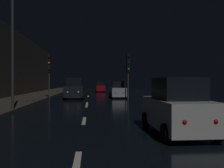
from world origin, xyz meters
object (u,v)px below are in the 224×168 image
Objects in this scene: car_parked_right_far at (118,90)px; traffic_light_far_right at (128,67)px; car_distant_taillights at (100,87)px; traffic_light_far_left at (49,66)px; streetlamp_overhead at (20,20)px; car_parked_right_near at (177,108)px; car_approaching_headlights at (74,89)px.

traffic_light_far_right is at bearing -162.16° from car_parked_right_far.
traffic_light_far_left is at bearing 160.27° from car_distant_taillights.
car_distant_taillights is (5.97, 28.85, -4.63)m from streetlamp_overhead.
car_distant_taillights is 0.95× the size of car_parked_right_near.
traffic_light_far_right is at bearing -173.81° from car_distant_taillights.
car_parked_right_far reaches higher than car_distant_taillights.
streetlamp_overhead is (-8.04, -9.70, 2.12)m from traffic_light_far_right.
car_approaching_headlights is 4.85m from car_parked_right_far.
car_parked_right_near is at bearing 19.02° from traffic_light_far_left.
streetlamp_overhead is 10.86m from car_parked_right_near.
streetlamp_overhead is 1.91× the size of car_approaching_headlights.
car_approaching_headlights is at bearing 77.50° from streetlamp_overhead.
traffic_light_far_left is (-8.25, 1.93, 0.08)m from traffic_light_far_right.
traffic_light_far_left is at bearing 94.31° from car_parked_right_far.
streetlamp_overhead is 2.27× the size of car_parked_right_far.
car_approaching_headlights is 18.52m from car_parked_right_near.
car_approaching_headlights is 1.14× the size of car_parked_right_near.
traffic_light_far_right is at bearing 50.33° from streetlamp_overhead.
traffic_light_far_right reaches higher than car_approaching_headlights.
car_distant_taillights is at bearing 4.38° from car_parked_right_far.
traffic_light_far_left is 1.27× the size of car_parked_right_far.
streetlamp_overhead reaches higher than car_distant_taillights.
car_parked_right_far is at bearing 59.29° from streetlamp_overhead.
car_parked_right_far is at bearing -168.09° from traffic_light_far_right.
car_distant_taillights is (6.18, 17.22, -2.59)m from traffic_light_far_left.
car_distant_taillights is (3.47, 17.62, -0.17)m from car_approaching_headlights.
streetlamp_overhead is 2.29× the size of car_distant_taillights.
car_distant_taillights is at bearing 78.32° from streetlamp_overhead.
traffic_light_far_right is 1.20× the size of car_parked_right_near.
car_parked_right_near reaches higher than car_distant_taillights.
car_approaching_headlights is at bearing -111.41° from traffic_light_far_right.
car_parked_right_far is (7.24, 12.19, -4.62)m from streetlamp_overhead.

